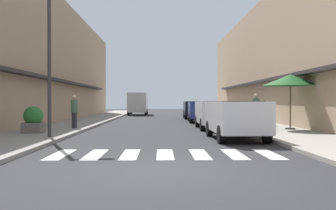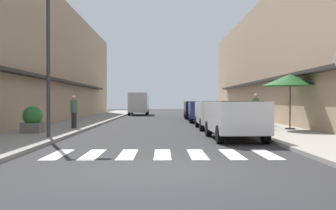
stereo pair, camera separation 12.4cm
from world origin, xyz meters
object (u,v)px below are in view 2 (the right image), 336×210
Objects in this scene: delivery_van at (139,102)px; cafe_umbrella at (290,80)px; parked_car_mid at (215,112)px; parked_car_distant at (195,108)px; pedestrian_walking_far at (74,111)px; pedestrian_walking_near at (256,110)px; planter_midblock at (33,120)px; parked_car_far at (202,109)px; planter_far at (261,115)px; street_lamp at (53,42)px; parked_car_near at (235,115)px.

cafe_umbrella is (8.67, -24.03, 1.06)m from delivery_van.
parked_car_mid and parked_car_distant have the same top height.
delivery_van is at bearing 45.73° from pedestrian_walking_far.
delivery_van reaches higher than pedestrian_walking_near.
cafe_umbrella is at bearing 9.58° from planter_midblock.
cafe_umbrella reaches higher than pedestrian_walking_near.
parked_car_far is 0.99× the size of parked_car_distant.
planter_far is 0.73× the size of pedestrian_walking_far.
parked_car_far is 0.81× the size of delivery_van.
street_lamp is (-6.85, -12.67, 2.76)m from parked_car_far.
parked_car_near reaches higher than planter_far.
pedestrian_walking_far reaches higher than parked_car_mid.
pedestrian_walking_far is (-10.52, 0.93, -1.50)m from cafe_umbrella.
planter_far is at bearing 36.67° from street_lamp.
parked_car_mid is 1.00× the size of parked_car_distant.
planter_midblock is (-8.27, 1.99, -0.25)m from parked_car_near.
parked_car_near is 0.81× the size of delivery_van.
parked_car_distant is 0.81× the size of delivery_van.
cafe_umbrella is 2.24m from pedestrian_walking_near.
delivery_van is (-5.30, 27.98, 0.48)m from parked_car_near.
cafe_umbrella is 1.66× the size of pedestrian_walking_far.
parked_car_mid is (0.00, 5.81, 0.00)m from parked_car_near.
pedestrian_walking_near reaches higher than planter_far.
delivery_van is at bearing 103.45° from parked_car_mid.
planter_midblock is at bearing -154.96° from planter_far.
pedestrian_walking_far reaches higher than parked_car_near.
parked_car_far is (0.00, 12.66, -0.00)m from parked_car_near.
planter_midblock is 0.66× the size of pedestrian_walking_near.
cafe_umbrella is 10.67m from pedestrian_walking_far.
parked_car_far is 6.17m from planter_far.
pedestrian_walking_near is at bearing 145.27° from cafe_umbrella.
parked_car_mid is at bearing 151.17° from cafe_umbrella.
pedestrian_walking_far is at bearing -167.17° from planter_far.
planter_midblock is at bearing -127.78° from parked_car_far.
parked_car_near is 3.85× the size of planter_midblock.
delivery_van is at bearing 109.09° from parked_car_far.
pedestrian_walking_near reaches higher than parked_car_near.
parked_car_near is 5.81m from parked_car_mid.
planter_far is at bearing -76.09° from parked_car_distant.
parked_car_mid is 2.71× the size of pedestrian_walking_far.
planter_far is (-0.60, 3.19, -1.78)m from cafe_umbrella.
street_lamp is 4.99× the size of planter_far.
street_lamp is at bearing -179.91° from parked_car_near.
parked_car_mid is at bearing 90.00° from parked_car_near.
planter_midblock is at bearing 125.29° from street_lamp.
street_lamp is (-6.85, -5.82, 2.76)m from parked_car_mid.
parked_car_near is at bearing -90.00° from parked_car_mid.
planter_far is (11.04, 5.16, 0.01)m from planter_midblock.
pedestrian_walking_near is (1.95, -13.40, 0.11)m from parked_car_distant.
parked_car_mid is 1.64× the size of cafe_umbrella.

